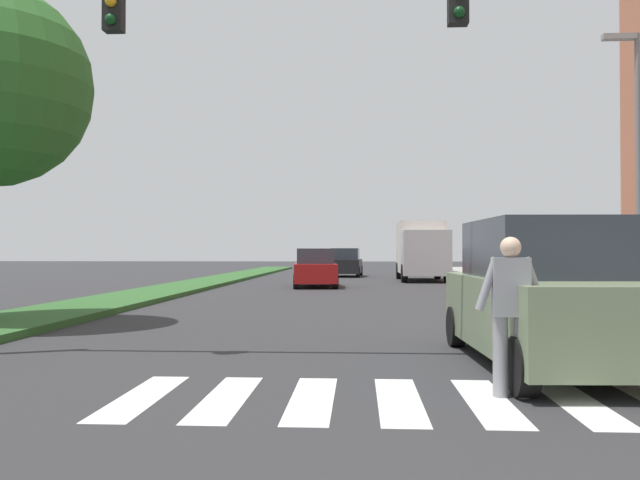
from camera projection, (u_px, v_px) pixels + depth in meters
name	position (u px, v px, depth m)	size (l,w,h in m)	color
ground_plane	(368.00, 287.00, 28.14)	(140.00, 140.00, 0.00)	#2D2D30
crosswalk	(399.00, 400.00, 6.76)	(5.85, 2.20, 0.01)	silver
median_strip	(183.00, 287.00, 26.59)	(2.42, 64.00, 0.15)	#2D5B28
sidewalk_right	(571.00, 288.00, 25.69)	(3.00, 64.00, 0.15)	#9E9991
traffic_light_gantry	(112.00, 55.00, 9.45)	(9.03, 0.30, 6.00)	gold
street_lamp_right	(634.00, 142.00, 18.34)	(1.02, 0.24, 7.50)	slate
pedestrian_performer	(511.00, 308.00, 6.92)	(0.75, 0.26, 1.69)	gray
suv_crossing	(546.00, 296.00, 8.82)	(2.14, 4.68, 1.97)	gray
sedan_midblock	(315.00, 269.00, 28.25)	(2.14, 4.43, 1.65)	maroon
sedan_distant	(346.00, 263.00, 39.68)	(2.07, 4.20, 1.71)	black
truck_box_delivery	(421.00, 249.00, 34.34)	(2.40, 6.20, 3.10)	#B7B7BC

